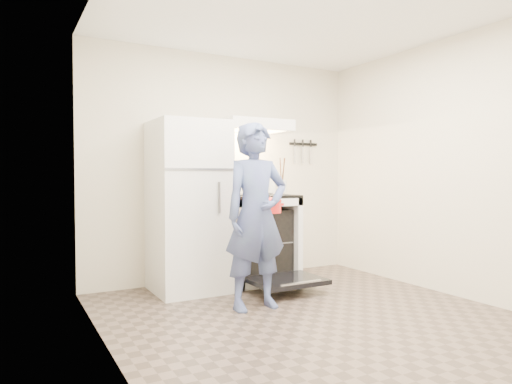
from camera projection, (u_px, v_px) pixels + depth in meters
floor at (322, 322)px, 3.61m from camera, size 3.60×3.60×0.00m
back_wall at (226, 168)px, 5.14m from camera, size 3.20×0.02×2.50m
refrigerator at (188, 206)px, 4.57m from camera, size 0.70×0.70×1.70m
stove_body at (258, 239)px, 5.00m from camera, size 0.76×0.65×0.92m
cooktop at (258, 196)px, 4.98m from camera, size 0.76×0.65×0.03m
backsplash at (245, 185)px, 5.22m from camera, size 0.76×0.07×0.20m
oven_door at (287, 281)px, 4.49m from camera, size 0.70×0.54×0.04m
oven_rack at (258, 241)px, 5.00m from camera, size 0.60×0.52×0.01m
range_hood at (254, 126)px, 5.02m from camera, size 0.76×0.50×0.12m
knife_strip at (303, 144)px, 5.62m from camera, size 0.40×0.02×0.03m
pizza_stone at (252, 240)px, 5.03m from camera, size 0.29×0.29×0.02m
tea_kettle at (229, 182)px, 4.98m from camera, size 0.24×0.19×0.29m
utensil_jar at (282, 186)px, 4.88m from camera, size 0.09×0.09×0.13m
person at (256, 216)px, 3.95m from camera, size 0.59×0.39×1.62m
dutch_oven at (268, 207)px, 4.47m from camera, size 0.33×0.26×0.22m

